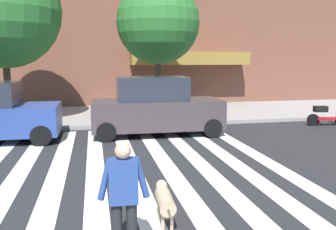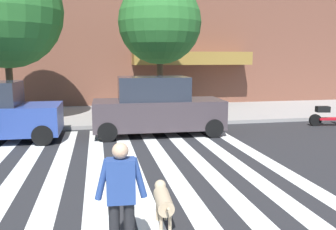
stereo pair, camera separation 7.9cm
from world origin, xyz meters
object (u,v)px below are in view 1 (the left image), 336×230
object	(u,v)px
street_tree_nearest	(2,11)
street_tree_middle	(158,23)
parked_car_third_in_line	(156,108)
pedestrian_dog_walker	(124,195)
dog_on_leash	(165,200)
parked_scooter	(327,114)

from	to	relation	value
street_tree_nearest	street_tree_middle	xyz separation A→B (m)	(6.21, 0.14, -0.32)
parked_car_third_in_line	street_tree_middle	size ratio (longest dim) A/B	0.79
pedestrian_dog_walker	dog_on_leash	world-z (taller)	pedestrian_dog_walker
parked_car_third_in_line	street_tree_middle	world-z (taller)	street_tree_middle
pedestrian_dog_walker	street_tree_nearest	bearing A→B (deg)	109.16
parked_car_third_in_line	parked_scooter	distance (m)	7.24
pedestrian_dog_walker	street_tree_middle	bearing A→B (deg)	77.27
parked_car_third_in_line	dog_on_leash	world-z (taller)	parked_car_third_in_line
parked_scooter	street_tree_nearest	xyz separation A→B (m)	(-12.77, 2.63, 4.10)
parked_car_third_in_line	street_tree_middle	distance (m)	4.52
dog_on_leash	parked_car_third_in_line	bearing A→B (deg)	81.19
parked_car_third_in_line	parked_scooter	bearing A→B (deg)	2.24
parked_scooter	pedestrian_dog_walker	size ratio (longest dim) A/B	0.99
parked_scooter	street_tree_nearest	bearing A→B (deg)	168.36
street_tree_middle	pedestrian_dog_walker	world-z (taller)	street_tree_middle
street_tree_nearest	dog_on_leash	world-z (taller)	street_tree_nearest
parked_scooter	pedestrian_dog_walker	xyz separation A→B (m)	(-9.03, -8.14, 0.45)
parked_scooter	street_tree_nearest	world-z (taller)	street_tree_nearest
street_tree_nearest	parked_scooter	bearing A→B (deg)	-11.64
pedestrian_dog_walker	parked_car_third_in_line	bearing A→B (deg)	77.01
parked_scooter	parked_car_third_in_line	bearing A→B (deg)	-177.76
street_tree_nearest	dog_on_leash	size ratio (longest dim) A/B	6.04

